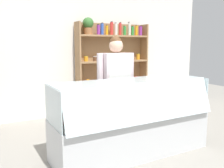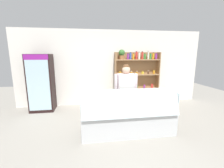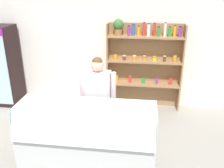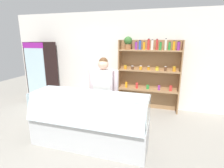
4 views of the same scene
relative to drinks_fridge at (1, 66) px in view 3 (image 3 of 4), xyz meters
The scene contains 6 objects.
ground_plane 3.14m from the drinks_fridge, 37.58° to the right, with size 12.00×12.00×0.00m, color gray.
back_wall 2.45m from the drinks_fridge, ahead, with size 6.80×0.10×2.70m, color white.
drinks_fridge is the anchor object (origin of this frame).
shelving_unit 3.26m from the drinks_fridge, ahead, with size 1.65×0.29×2.01m.
deli_display_case 3.12m from the drinks_fridge, 37.55° to the right, with size 2.14×0.74×1.01m.
shop_clerk 2.83m from the drinks_fridge, 27.10° to the right, with size 0.63×0.25×1.59m.
Camera 3 is at (0.88, -3.30, 2.71)m, focal length 40.00 mm.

